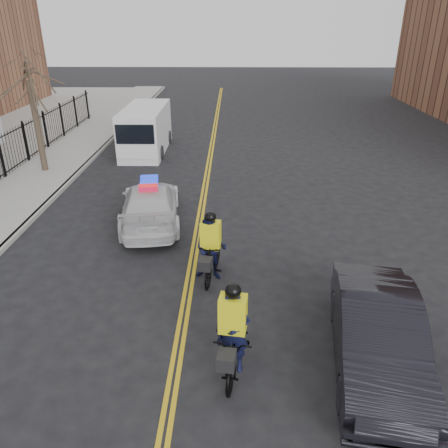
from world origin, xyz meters
The scene contains 11 objects.
ground centered at (0.00, 0.00, 0.00)m, with size 120.00×120.00×0.00m, color black.
center_line_left centered at (-0.08, 8.00, 0.01)m, with size 0.10×60.00×0.01m, color gold.
center_line_right centered at (0.08, 8.00, 0.01)m, with size 0.10×60.00×0.01m, color gold.
sidewalk centered at (-7.50, 8.00, 0.07)m, with size 3.00×60.00×0.15m, color gray.
curb centered at (-6.00, 8.00, 0.07)m, with size 0.20×60.00×0.15m, color gray.
street_tree centered at (-7.60, 10.00, 3.53)m, with size 3.20×3.20×4.80m.
police_cruiser centered at (-1.68, 4.56, 0.71)m, with size 2.60×5.05×1.56m.
dark_sedan centered at (4.11, -2.35, 0.76)m, with size 1.61×4.62×1.52m, color black.
cargo_van centered at (-3.50, 13.69, 1.14)m, with size 2.22×5.62×2.34m.
cyclist_near centered at (1.18, -2.49, 0.71)m, with size 1.04×2.16×2.04m.
cyclist_far centered at (0.58, 0.99, 0.79)m, with size 0.99×2.03×1.99m.
Camera 1 is at (1.13, -9.41, 6.54)m, focal length 35.00 mm.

